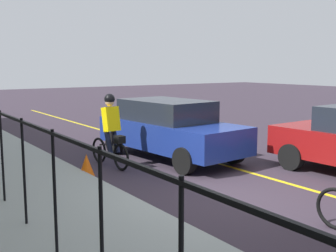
{
  "coord_description": "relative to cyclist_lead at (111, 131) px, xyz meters",
  "views": [
    {
      "loc": [
        -5.87,
        5.49,
        2.51
      ],
      "look_at": [
        2.75,
        -0.45,
        1.0
      ],
      "focal_mm": 45.15,
      "sensor_mm": 36.0,
      "label": 1
    }
  ],
  "objects": [
    {
      "name": "parked_sedan_rear",
      "position": [
        0.03,
        -1.78,
        -0.09
      ],
      "size": [
        4.54,
        2.24,
        1.58
      ],
      "rotation": [
        0.0,
        0.0,
        3.23
      ],
      "color": "navy",
      "rests_on": "ground"
    },
    {
      "name": "ground_plane",
      "position": [
        -3.37,
        -0.84,
        -0.91
      ],
      "size": [
        80.0,
        80.0,
        0.0
      ],
      "primitive_type": "plane",
      "color": "#342A36"
    },
    {
      "name": "cyclist_lead",
      "position": [
        0.0,
        0.0,
        0.0
      ],
      "size": [
        1.71,
        0.38,
        1.83
      ],
      "rotation": [
        0.0,
        0.0,
        0.07
      ],
      "color": "black",
      "rests_on": "ground"
    },
    {
      "name": "traffic_cone_near",
      "position": [
        -0.45,
        0.85,
        -0.66
      ],
      "size": [
        0.36,
        0.36,
        0.51
      ],
      "primitive_type": "cone",
      "color": "#EE5D0D",
      "rests_on": "ground"
    },
    {
      "name": "sidewalk",
      "position": [
        -3.37,
        2.56,
        -0.84
      ],
      "size": [
        40.0,
        3.2,
        0.15
      ],
      "primitive_type": "cube",
      "color": "#929896",
      "rests_on": "ground"
    },
    {
      "name": "lane_line_centre",
      "position": [
        -3.37,
        -2.44,
        -0.91
      ],
      "size": [
        36.0,
        0.12,
        0.01
      ],
      "primitive_type": "cube",
      "color": "yellow",
      "rests_on": "ground"
    },
    {
      "name": "iron_fence",
      "position": [
        -2.37,
        2.96,
        0.36
      ],
      "size": [
        19.65,
        0.04,
        1.6
      ],
      "color": "black",
      "rests_on": "sidewalk"
    }
  ]
}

